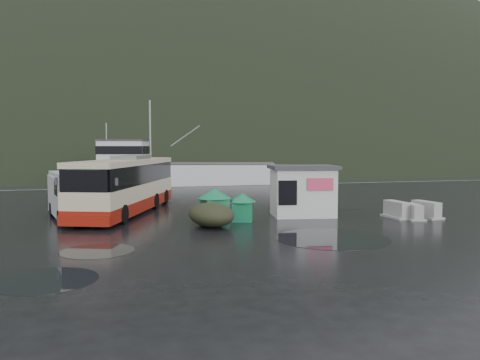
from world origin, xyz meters
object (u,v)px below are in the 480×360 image
object	(u,v)px
white_van	(74,219)
ticket_kiosk	(302,216)
jersey_barrier_a	(397,218)
fishing_trawler	(177,180)
waste_bin_left	(215,221)
coach_bus	(127,213)
dome_tent	(211,226)
jersey_barrier_c	(413,219)
jersey_barrier_b	(426,218)
waste_bin_right	(242,221)

from	to	relation	value
white_van	ticket_kiosk	size ratio (longest dim) A/B	1.67
jersey_barrier_a	fishing_trawler	size ratio (longest dim) A/B	0.07
waste_bin_left	jersey_barrier_a	distance (m)	9.21
coach_bus	white_van	world-z (taller)	coach_bus
white_van	dome_tent	bearing A→B (deg)	-44.94
waste_bin_left	jersey_barrier_a	world-z (taller)	waste_bin_left
fishing_trawler	jersey_barrier_c	bearing A→B (deg)	-60.25
white_van	jersey_barrier_b	bearing A→B (deg)	-26.41
ticket_kiosk	jersey_barrier_b	world-z (taller)	ticket_kiosk
fishing_trawler	waste_bin_right	bearing A→B (deg)	-75.44
waste_bin_right	jersey_barrier_a	xyz separation A→B (m)	(7.80, -1.00, 0.00)
waste_bin_left	jersey_barrier_b	xyz separation A→B (m)	(10.57, -1.65, 0.00)
jersey_barrier_c	fishing_trawler	size ratio (longest dim) A/B	0.06
waste_bin_right	fishing_trawler	distance (m)	29.50
fishing_trawler	ticket_kiosk	bearing A→B (deg)	-68.53
white_van	waste_bin_right	bearing A→B (deg)	-32.20
jersey_barrier_a	fishing_trawler	distance (m)	31.32
ticket_kiosk	fishing_trawler	size ratio (longest dim) A/B	0.13
white_van	fishing_trawler	bearing A→B (deg)	59.46
coach_bus	dome_tent	world-z (taller)	coach_bus
dome_tent	jersey_barrier_c	size ratio (longest dim) A/B	1.80
jersey_barrier_b	fishing_trawler	distance (m)	32.05
waste_bin_left	ticket_kiosk	distance (m)	4.84
coach_bus	waste_bin_left	bearing A→B (deg)	-25.67
jersey_barrier_a	coach_bus	bearing A→B (deg)	157.57
waste_bin_left	dome_tent	distance (m)	1.42
jersey_barrier_a	jersey_barrier_b	world-z (taller)	jersey_barrier_a
ticket_kiosk	jersey_barrier_c	bearing A→B (deg)	-17.67
white_van	jersey_barrier_b	size ratio (longest dim) A/B	3.34
waste_bin_left	waste_bin_right	world-z (taller)	waste_bin_left
coach_bus	dome_tent	bearing A→B (deg)	-36.65
waste_bin_right	jersey_barrier_b	size ratio (longest dim) A/B	0.81
dome_tent	jersey_barrier_b	world-z (taller)	dome_tent
white_van	ticket_kiosk	distance (m)	11.55
white_van	jersey_barrier_c	xyz separation A→B (m)	(16.27, -4.40, 0.00)
jersey_barrier_c	dome_tent	bearing A→B (deg)	177.08
coach_bus	waste_bin_left	world-z (taller)	coach_bus
white_van	jersey_barrier_b	world-z (taller)	white_van
jersey_barrier_a	fishing_trawler	world-z (taller)	fishing_trawler
dome_tent	fishing_trawler	bearing A→B (deg)	85.47
white_van	jersey_barrier_a	size ratio (longest dim) A/B	3.32
fishing_trawler	jersey_barrier_a	bearing A→B (deg)	-60.97
dome_tent	jersey_barrier_a	distance (m)	9.55
jersey_barrier_a	jersey_barrier_b	size ratio (longest dim) A/B	1.01
jersey_barrier_b	fishing_trawler	size ratio (longest dim) A/B	0.07
jersey_barrier_b	jersey_barrier_a	bearing A→B (deg)	165.28
dome_tent	coach_bus	bearing A→B (deg)	122.94
dome_tent	jersey_barrier_a	xyz separation A→B (m)	(9.55, 0.08, 0.00)
waste_bin_left	fishing_trawler	distance (m)	29.30
coach_bus	jersey_barrier_b	distance (m)	15.67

